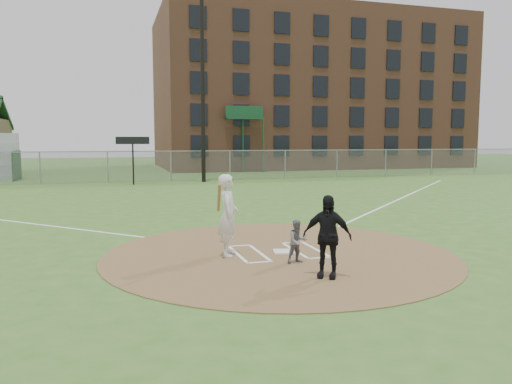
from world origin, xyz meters
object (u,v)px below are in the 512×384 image
object	(u,v)px
home_plate	(284,252)
umpire	(327,236)
catcher	(298,241)
batter_at_plate	(228,215)

from	to	relation	value
home_plate	umpire	world-z (taller)	umpire
catcher	umpire	world-z (taller)	umpire
batter_at_plate	home_plate	bearing A→B (deg)	-2.94
home_plate	batter_at_plate	size ratio (longest dim) A/B	0.26
umpire	home_plate	bearing A→B (deg)	126.35
home_plate	batter_at_plate	xyz separation A→B (m)	(-1.37, 0.07, 0.95)
home_plate	catcher	world-z (taller)	catcher
catcher	umpire	bearing A→B (deg)	-92.79
umpire	batter_at_plate	distance (m)	2.79
home_plate	umpire	xyz separation A→B (m)	(0.07, -2.32, 0.81)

